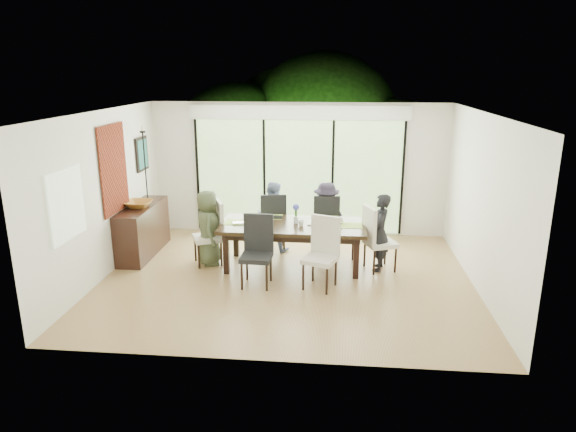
# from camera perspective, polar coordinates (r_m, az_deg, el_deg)

# --- Properties ---
(floor) EXTENTS (6.00, 5.00, 0.01)m
(floor) POSITION_cam_1_polar(r_m,az_deg,el_deg) (8.53, -0.16, -6.97)
(floor) COLOR brown
(floor) RESTS_ON ground
(ceiling) EXTENTS (6.00, 5.00, 0.01)m
(ceiling) POSITION_cam_1_polar(r_m,az_deg,el_deg) (7.87, -0.18, 11.50)
(ceiling) COLOR white
(ceiling) RESTS_ON wall_back
(wall_back) EXTENTS (6.00, 0.02, 2.70)m
(wall_back) POSITION_cam_1_polar(r_m,az_deg,el_deg) (10.54, 1.17, 5.21)
(wall_back) COLOR silver
(wall_back) RESTS_ON floor
(wall_front) EXTENTS (6.00, 0.02, 2.70)m
(wall_front) POSITION_cam_1_polar(r_m,az_deg,el_deg) (5.71, -2.64, -4.24)
(wall_front) COLOR white
(wall_front) RESTS_ON floor
(wall_left) EXTENTS (0.02, 5.00, 2.70)m
(wall_left) POSITION_cam_1_polar(r_m,az_deg,el_deg) (8.90, -19.86, 2.23)
(wall_left) COLOR silver
(wall_left) RESTS_ON floor
(wall_right) EXTENTS (0.02, 5.00, 2.70)m
(wall_right) POSITION_cam_1_polar(r_m,az_deg,el_deg) (8.36, 20.83, 1.29)
(wall_right) COLOR silver
(wall_right) RESTS_ON floor
(glass_doors) EXTENTS (4.20, 0.02, 2.30)m
(glass_doors) POSITION_cam_1_polar(r_m,az_deg,el_deg) (10.53, 1.15, 4.37)
(glass_doors) COLOR #598C3F
(glass_doors) RESTS_ON wall_back
(blinds_header) EXTENTS (4.40, 0.06, 0.28)m
(blinds_header) POSITION_cam_1_polar(r_m,az_deg,el_deg) (10.33, 1.19, 11.44)
(blinds_header) COLOR white
(blinds_header) RESTS_ON wall_back
(mullion_a) EXTENTS (0.05, 0.04, 2.30)m
(mullion_a) POSITION_cam_1_polar(r_m,az_deg,el_deg) (10.87, -9.99, 4.51)
(mullion_a) COLOR black
(mullion_a) RESTS_ON wall_back
(mullion_b) EXTENTS (0.05, 0.04, 2.30)m
(mullion_b) POSITION_cam_1_polar(r_m,az_deg,el_deg) (10.59, -2.64, 4.43)
(mullion_b) COLOR black
(mullion_b) RESTS_ON wall_back
(mullion_c) EXTENTS (0.05, 0.04, 2.30)m
(mullion_c) POSITION_cam_1_polar(r_m,az_deg,el_deg) (10.49, 4.97, 4.27)
(mullion_c) COLOR black
(mullion_c) RESTS_ON wall_back
(mullion_d) EXTENTS (0.05, 0.04, 2.30)m
(mullion_d) POSITION_cam_1_polar(r_m,az_deg,el_deg) (10.57, 12.60, 4.04)
(mullion_d) COLOR black
(mullion_d) RESTS_ON wall_back
(side_window) EXTENTS (0.02, 0.90, 1.00)m
(side_window) POSITION_cam_1_polar(r_m,az_deg,el_deg) (7.81, -23.34, 1.17)
(side_window) COLOR #8CAD7F
(side_window) RESTS_ON wall_left
(deck) EXTENTS (6.00, 1.80, 0.10)m
(deck) POSITION_cam_1_polar(r_m,az_deg,el_deg) (11.73, 1.46, -0.70)
(deck) COLOR brown
(deck) RESTS_ON ground
(rail_top) EXTENTS (6.00, 0.08, 0.06)m
(rail_top) POSITION_cam_1_polar(r_m,az_deg,el_deg) (12.35, 1.74, 3.03)
(rail_top) COLOR brown
(rail_top) RESTS_ON deck
(foliage_left) EXTENTS (3.20, 3.20, 3.20)m
(foliage_left) POSITION_cam_1_polar(r_m,az_deg,el_deg) (13.40, -5.72, 7.85)
(foliage_left) COLOR #14380F
(foliage_left) RESTS_ON ground
(foliage_mid) EXTENTS (4.00, 4.00, 4.00)m
(foliage_mid) POSITION_cam_1_polar(r_m,az_deg,el_deg) (13.70, 3.93, 9.59)
(foliage_mid) COLOR #14380F
(foliage_mid) RESTS_ON ground
(foliage_right) EXTENTS (2.80, 2.80, 2.80)m
(foliage_right) POSITION_cam_1_polar(r_m,az_deg,el_deg) (13.05, 11.75, 6.58)
(foliage_right) COLOR #14380F
(foliage_right) RESTS_ON ground
(foliage_far) EXTENTS (3.60, 3.60, 3.60)m
(foliage_far) POSITION_cam_1_polar(r_m,az_deg,el_deg) (14.48, -0.01, 9.26)
(foliage_far) COLOR #14380F
(foliage_far) RESTS_ON ground
(table_top) EXTENTS (2.47, 1.13, 0.06)m
(table_top) POSITION_cam_1_polar(r_m,az_deg,el_deg) (8.78, 0.53, -1.09)
(table_top) COLOR black
(table_top) RESTS_ON floor
(table_apron) EXTENTS (2.27, 0.93, 0.10)m
(table_apron) POSITION_cam_1_polar(r_m,az_deg,el_deg) (8.81, 0.53, -1.67)
(table_apron) COLOR black
(table_apron) RESTS_ON floor
(table_leg_fl) EXTENTS (0.09, 0.09, 0.71)m
(table_leg_fl) POSITION_cam_1_polar(r_m,az_deg,el_deg) (8.66, -6.88, -4.16)
(table_leg_fl) COLOR black
(table_leg_fl) RESTS_ON floor
(table_leg_fr) EXTENTS (0.09, 0.09, 0.71)m
(table_leg_fr) POSITION_cam_1_polar(r_m,az_deg,el_deg) (8.48, 7.59, -4.64)
(table_leg_fr) COLOR black
(table_leg_fr) RESTS_ON floor
(table_leg_bl) EXTENTS (0.09, 0.09, 0.71)m
(table_leg_bl) POSITION_cam_1_polar(r_m,az_deg,el_deg) (9.45, -5.79, -2.38)
(table_leg_bl) COLOR black
(table_leg_bl) RESTS_ON floor
(table_leg_br) EXTENTS (0.09, 0.09, 0.71)m
(table_leg_br) POSITION_cam_1_polar(r_m,az_deg,el_deg) (9.29, 7.42, -2.77)
(table_leg_br) COLOR black
(table_leg_br) RESTS_ON floor
(chair_left_end) EXTENTS (0.63, 0.63, 1.13)m
(chair_left_end) POSITION_cam_1_polar(r_m,az_deg,el_deg) (9.08, -8.95, -1.87)
(chair_left_end) COLOR silver
(chair_left_end) RESTS_ON floor
(chair_right_end) EXTENTS (0.61, 0.61, 1.13)m
(chair_right_end) POSITION_cam_1_polar(r_m,az_deg,el_deg) (8.84, 10.27, -2.43)
(chair_right_end) COLOR silver
(chair_right_end) RESTS_ON floor
(chair_far_left) EXTENTS (0.55, 0.55, 1.13)m
(chair_far_left) POSITION_cam_1_polar(r_m,az_deg,el_deg) (9.68, -1.69, -0.53)
(chair_far_left) COLOR black
(chair_far_left) RESTS_ON floor
(chair_far_right) EXTENTS (0.50, 0.50, 1.13)m
(chair_far_right) POSITION_cam_1_polar(r_m,az_deg,el_deg) (9.62, 4.23, -0.69)
(chair_far_right) COLOR black
(chair_far_right) RESTS_ON floor
(chair_near_left) EXTENTS (0.49, 0.49, 1.13)m
(chair_near_left) POSITION_cam_1_polar(r_m,az_deg,el_deg) (8.07, -3.55, -3.99)
(chair_near_left) COLOR black
(chair_near_left) RESTS_ON floor
(chair_near_right) EXTENTS (0.61, 0.61, 1.13)m
(chair_near_right) POSITION_cam_1_polar(r_m,az_deg,el_deg) (7.98, 3.57, -4.22)
(chair_near_right) COLOR silver
(chair_near_right) RESTS_ON floor
(person_left_end) EXTENTS (0.54, 0.70, 1.33)m
(person_left_end) POSITION_cam_1_polar(r_m,az_deg,el_deg) (9.04, -8.86, -1.28)
(person_left_end) COLOR #455035
(person_left_end) RESTS_ON floor
(person_right_end) EXTENTS (0.48, 0.67, 1.33)m
(person_right_end) POSITION_cam_1_polar(r_m,az_deg,el_deg) (8.81, 10.17, -1.82)
(person_right_end) COLOR black
(person_right_end) RESTS_ON floor
(person_far_left) EXTENTS (0.70, 0.54, 1.33)m
(person_far_left) POSITION_cam_1_polar(r_m,az_deg,el_deg) (9.64, -1.71, -0.01)
(person_far_left) COLOR #7C8EB3
(person_far_left) RESTS_ON floor
(person_far_right) EXTENTS (0.70, 0.54, 1.33)m
(person_far_right) POSITION_cam_1_polar(r_m,az_deg,el_deg) (9.57, 4.24, -0.17)
(person_far_right) COLOR black
(person_far_right) RESTS_ON floor
(placemat_left) EXTENTS (0.45, 0.33, 0.01)m
(placemat_left) POSITION_cam_1_polar(r_m,az_deg,el_deg) (8.90, -5.57, -0.70)
(placemat_left) COLOR #85B23F
(placemat_left) RESTS_ON table_top
(placemat_right) EXTENTS (0.45, 0.33, 0.01)m
(placemat_right) POSITION_cam_1_polar(r_m,az_deg,el_deg) (8.74, 6.75, -1.04)
(placemat_right) COLOR #84A33A
(placemat_right) RESTS_ON table_top
(placemat_far_l) EXTENTS (0.45, 0.33, 0.01)m
(placemat_far_l) POSITION_cam_1_polar(r_m,az_deg,el_deg) (9.20, -2.05, -0.08)
(placemat_far_l) COLOR #8AAE3E
(placemat_far_l) RESTS_ON table_top
(placemat_far_r) EXTENTS (0.45, 0.33, 0.01)m
(placemat_far_r) POSITION_cam_1_polar(r_m,az_deg,el_deg) (9.13, 4.19, -0.24)
(placemat_far_r) COLOR #6C9D38
(placemat_far_r) RESTS_ON table_top
(placemat_paper) EXTENTS (0.45, 0.33, 0.01)m
(placemat_paper) POSITION_cam_1_polar(r_m,az_deg,el_deg) (8.55, -3.32, -1.36)
(placemat_paper) COLOR white
(placemat_paper) RESTS_ON table_top
(tablet_far_l) EXTENTS (0.27, 0.19, 0.01)m
(tablet_far_l) POSITION_cam_1_polar(r_m,az_deg,el_deg) (9.14, -1.47, -0.13)
(tablet_far_l) COLOR black
(tablet_far_l) RESTS_ON table_top
(tablet_far_r) EXTENTS (0.25, 0.18, 0.01)m
(tablet_far_r) POSITION_cam_1_polar(r_m,az_deg,el_deg) (9.08, 3.87, -0.27)
(tablet_far_r) COLOR black
(tablet_far_r) RESTS_ON table_top
(papers) EXTENTS (0.31, 0.23, 0.00)m
(papers) POSITION_cam_1_polar(r_m,az_deg,el_deg) (8.69, 5.11, -1.10)
(papers) COLOR white
(papers) RESTS_ON table_top
(platter_base) EXTENTS (0.27, 0.27, 0.02)m
(platter_base) POSITION_cam_1_polar(r_m,az_deg,el_deg) (8.54, -3.32, -1.26)
(platter_base) COLOR white
(platter_base) RESTS_ON table_top
(platter_snacks) EXTENTS (0.21, 0.21, 0.01)m
(platter_snacks) POSITION_cam_1_polar(r_m,az_deg,el_deg) (8.54, -3.32, -1.14)
(platter_snacks) COLOR orange
(platter_snacks) RESTS_ON table_top
(vase) EXTENTS (0.08, 0.08, 0.12)m
(vase) POSITION_cam_1_polar(r_m,az_deg,el_deg) (8.80, 0.89, -0.43)
(vase) COLOR silver
(vase) RESTS_ON table_top
(hyacinth_stems) EXTENTS (0.04, 0.04, 0.16)m
(hyacinth_stems) POSITION_cam_1_polar(r_m,az_deg,el_deg) (8.76, 0.89, 0.35)
(hyacinth_stems) COLOR #337226
(hyacinth_stems) RESTS_ON table_top
(hyacinth_blooms) EXTENTS (0.11, 0.11, 0.11)m
(hyacinth_blooms) POSITION_cam_1_polar(r_m,az_deg,el_deg) (8.73, 0.89, 1.00)
(hyacinth_blooms) COLOR #4D4FC1
(hyacinth_blooms) RESTS_ON table_top
(laptop) EXTENTS (0.38, 0.29, 0.03)m
(laptop) POSITION_cam_1_polar(r_m,az_deg,el_deg) (8.78, -5.06, -0.85)
(laptop) COLOR silver
(laptop) RESTS_ON table_top
(cup_a) EXTENTS (0.18, 0.18, 0.10)m
(cup_a) POSITION_cam_1_polar(r_m,az_deg,el_deg) (8.98, -3.84, -0.19)
(cup_a) COLOR white
(cup_a) RESTS_ON table_top
(cup_b) EXTENTS (0.14, 0.14, 0.09)m
(cup_b) POSITION_cam_1_polar(r_m,az_deg,el_deg) (8.65, 1.47, -0.82)
(cup_b) COLOR white
(cup_b) RESTS_ON table_top
(cup_c) EXTENTS (0.18, 0.18, 0.10)m
(cup_c) POSITION_cam_1_polar(r_m,az_deg,el_deg) (8.82, 5.77, -0.54)
(cup_c) COLOR white
(cup_c) RESTS_ON table_top
(book) EXTENTS (0.18, 0.24, 0.02)m
(book) POSITION_cam_1_polar(r_m,az_deg,el_deg) (8.80, 2.18, -0.79)
(book) COLOR white
(book) RESTS_ON table_top
(sideboard) EXTENTS (0.46, 1.64, 0.92)m
(sideboard) POSITION_cam_1_polar(r_m,az_deg,el_deg) (9.85, -15.81, -1.51)
(sideboard) COLOR black
(sideboard) RESTS_ON floor
(bowl) EXTENTS (0.49, 0.49, 0.12)m
(bowl) POSITION_cam_1_polar(r_m,az_deg,el_deg) (9.62, -16.26, 1.28)
(bowl) COLOR #935E20
(bowl) RESTS_ON sideboard
(candlestick_base) EXTENTS (0.10, 0.10, 0.04)m
(candlestick_base) POSITION_cam_1_polar(r_m,az_deg,el_deg) (10.04, -15.32, 1.72)
(candlestick_base) COLOR black
(candlestick_base) RESTS_ON sideboard
(candlestick_shaft) EXTENTS (0.02, 0.02, 1.28)m
(candlestick_shaft) POSITION_cam_1_polar(r_m,az_deg,el_deg) (9.90, -15.59, 5.34)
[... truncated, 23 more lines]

